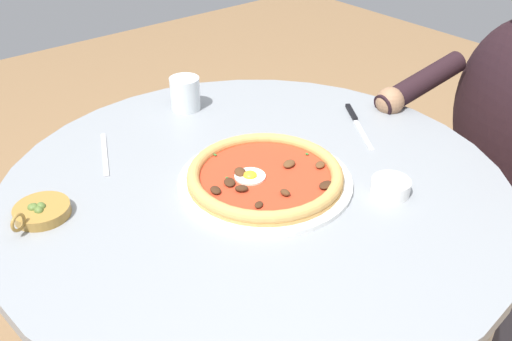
# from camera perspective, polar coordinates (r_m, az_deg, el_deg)

# --- Properties ---
(dining_table) EXTENTS (1.00, 1.00, 0.73)m
(dining_table) POSITION_cam_1_polar(r_m,az_deg,el_deg) (1.19, -0.09, -7.54)
(dining_table) COLOR gray
(dining_table) RESTS_ON ground
(pizza_on_plate) EXTENTS (0.34, 0.34, 0.03)m
(pizza_on_plate) POSITION_cam_1_polar(r_m,az_deg,el_deg) (1.08, 0.93, -0.62)
(pizza_on_plate) COLOR white
(pizza_on_plate) RESTS_ON dining_table
(water_glass) EXTENTS (0.07, 0.07, 0.08)m
(water_glass) POSITION_cam_1_polar(r_m,az_deg,el_deg) (1.37, -7.22, 7.62)
(water_glass) COLOR silver
(water_glass) RESTS_ON dining_table
(steak_knife) EXTENTS (0.19, 0.13, 0.01)m
(steak_knife) POSITION_cam_1_polar(r_m,az_deg,el_deg) (1.34, 10.08, 5.16)
(steak_knife) COLOR silver
(steak_knife) RESTS_ON dining_table
(ramekin_capers) EXTENTS (0.07, 0.07, 0.03)m
(ramekin_capers) POSITION_cam_1_polar(r_m,az_deg,el_deg) (1.08, 13.58, -1.58)
(ramekin_capers) COLOR white
(ramekin_capers) RESTS_ON dining_table
(olive_pan) EXTENTS (0.10, 0.12, 0.04)m
(olive_pan) POSITION_cam_1_polar(r_m,az_deg,el_deg) (1.07, -21.09, -3.88)
(olive_pan) COLOR olive
(olive_pan) RESTS_ON dining_table
(fork_utensil) EXTENTS (0.17, 0.08, 0.00)m
(fork_utensil) POSITION_cam_1_polar(r_m,az_deg,el_deg) (1.22, -15.16, 1.64)
(fork_utensil) COLOR #BCBCC1
(fork_utensil) RESTS_ON dining_table
(diner_person) EXTENTS (0.44, 0.48, 1.12)m
(diner_person) POSITION_cam_1_polar(r_m,az_deg,el_deg) (1.65, 23.53, -1.13)
(diner_person) COLOR #282833
(diner_person) RESTS_ON ground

